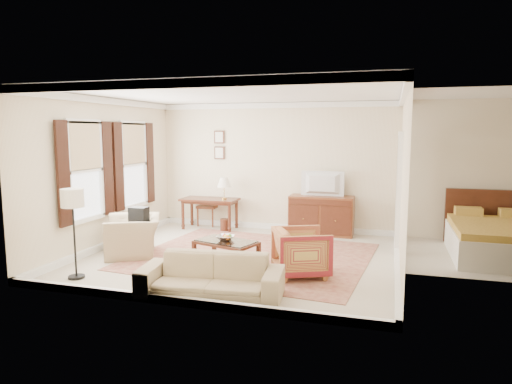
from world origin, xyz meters
The scene contains 21 objects.
room_shell centered at (0.00, 0.00, 2.47)m, with size 5.51×5.01×2.91m.
annex_bedroom centered at (4.49, 1.15, 0.34)m, with size 3.00×2.70×2.90m.
window_front centered at (-2.70, -0.70, 1.55)m, with size 0.12×1.56×1.80m, color #CCB284, non-canonical shape.
window_rear centered at (-2.70, 0.90, 1.55)m, with size 0.12×1.56×1.80m, color #CCB284, non-canonical shape.
doorway centered at (2.71, 1.50, 1.08)m, with size 0.10×1.12×2.25m, color white, non-canonical shape.
rug centered at (0.20, 0.07, 0.01)m, with size 4.05×3.47×0.01m, color maroon.
writing_desk centered at (-1.45, 2.07, 0.60)m, with size 1.30×0.65×0.71m.
desk_chair centered at (-1.64, 2.42, 0.53)m, with size 0.45×0.45×1.05m, color brown, non-canonical shape.
desk_lamp centered at (-1.09, 2.07, 0.96)m, with size 0.32×0.32×0.50m, color silver, non-canonical shape.
framed_prints centered at (-1.35, 2.47, 1.94)m, with size 0.25×0.04×0.68m, color #492215, non-canonical shape.
sideboard centered at (1.13, 2.20, 0.43)m, with size 1.39×0.53×0.85m, color brown.
tv centered at (1.13, 2.18, 1.30)m, with size 0.89×0.51×0.12m, color black.
coffee_table centered at (-0.06, -0.59, 0.33)m, with size 1.15×0.87×0.43m.
fruit_bowl centered at (-0.09, -0.55, 0.48)m, with size 0.42×0.42×0.10m, color silver.
book_a centered at (-0.11, -0.58, 0.17)m, with size 0.28×0.04×0.38m, color brown.
book_b centered at (0.04, -0.70, 0.17)m, with size 0.28×0.03×0.38m, color brown.
striped_armchair centered at (1.26, -0.79, 0.41)m, with size 0.81×0.75×0.83m, color maroon.
club_armchair centered at (-1.93, -0.42, 0.47)m, with size 1.08×0.70×0.95m, color tan.
backpack centered at (-1.83, -0.39, 0.72)m, with size 0.32×0.22×0.40m, color black.
sofa centered at (0.25, -2.03, 0.38)m, with size 1.96×0.57×0.77m, color tan.
floor_lamp centered at (-2.04, -1.90, 1.15)m, with size 0.34×0.34×1.39m.
Camera 1 is at (2.56, -7.63, 2.25)m, focal length 32.00 mm.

